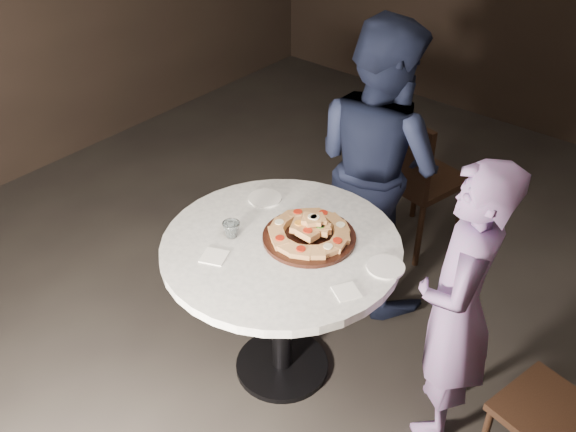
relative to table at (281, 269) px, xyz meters
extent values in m
plane|color=black|center=(0.10, 0.07, -0.70)|extent=(7.00, 7.00, 0.00)
cylinder|color=black|center=(0.00, 0.00, -0.68)|extent=(0.60, 0.60, 0.03)
cylinder|color=black|center=(0.00, 0.00, -0.27)|extent=(0.12, 0.12, 0.79)
cylinder|color=silver|center=(0.00, 0.00, 0.14)|extent=(1.35, 1.35, 0.05)
cylinder|color=black|center=(0.08, 0.11, 0.17)|extent=(0.59, 0.59, 0.02)
cube|color=#B57B46|center=(0.23, 0.13, 0.20)|extent=(0.09, 0.11, 0.04)
cylinder|color=#B01E0E|center=(0.23, 0.13, 0.22)|extent=(0.05, 0.05, 0.01)
cube|color=#B57B46|center=(0.21, 0.19, 0.20)|extent=(0.12, 0.12, 0.04)
cube|color=#B57B46|center=(0.17, 0.24, 0.20)|extent=(0.12, 0.12, 0.04)
cylinder|color=beige|center=(0.17, 0.24, 0.22)|extent=(0.06, 0.06, 0.01)
cube|color=#B57B46|center=(0.11, 0.26, 0.20)|extent=(0.11, 0.10, 0.04)
cube|color=#B57B46|center=(0.05, 0.26, 0.20)|extent=(0.10, 0.08, 0.04)
cylinder|color=#B01E0E|center=(0.05, 0.26, 0.22)|extent=(0.05, 0.05, 0.01)
cube|color=#B57B46|center=(-0.01, 0.24, 0.20)|extent=(0.12, 0.12, 0.04)
cube|color=#B57B46|center=(-0.05, 0.19, 0.20)|extent=(0.12, 0.12, 0.04)
cylinder|color=#B01E0E|center=(-0.05, 0.19, 0.22)|extent=(0.06, 0.06, 0.01)
cube|color=#B57B46|center=(-0.07, 0.13, 0.20)|extent=(0.07, 0.09, 0.04)
cube|color=#B57B46|center=(-0.07, 0.06, 0.20)|extent=(0.10, 0.11, 0.04)
cylinder|color=beige|center=(-0.07, 0.06, 0.22)|extent=(0.06, 0.06, 0.01)
cube|color=#B57B46|center=(-0.03, 0.01, 0.20)|extent=(0.12, 0.12, 0.04)
cube|color=#B57B46|center=(0.02, -0.03, 0.20)|extent=(0.12, 0.11, 0.04)
cylinder|color=#B01E0E|center=(0.02, -0.03, 0.22)|extent=(0.06, 0.06, 0.01)
cube|color=#B57B46|center=(0.08, -0.04, 0.20)|extent=(0.10, 0.08, 0.04)
cube|color=#B57B46|center=(0.14, -0.03, 0.20)|extent=(0.12, 0.11, 0.04)
cylinder|color=#B01E0E|center=(0.14, -0.03, 0.22)|extent=(0.06, 0.06, 0.01)
cube|color=#B57B46|center=(0.19, 0.01, 0.20)|extent=(0.12, 0.12, 0.04)
cube|color=#B57B46|center=(0.23, 0.06, 0.20)|extent=(0.10, 0.11, 0.04)
cylinder|color=beige|center=(0.23, 0.06, 0.22)|extent=(0.06, 0.06, 0.01)
cube|color=#B57B46|center=(0.12, 0.13, 0.23)|extent=(0.11, 0.12, 0.03)
cylinder|color=#2D6B1E|center=(0.12, 0.13, 0.25)|extent=(0.06, 0.06, 0.01)
cube|color=#B57B46|center=(0.06, 0.15, 0.23)|extent=(0.12, 0.11, 0.04)
cylinder|color=beige|center=(0.06, 0.15, 0.25)|extent=(0.06, 0.06, 0.01)
cube|color=#B57B46|center=(0.04, 0.09, 0.23)|extent=(0.10, 0.12, 0.04)
cylinder|color=orange|center=(0.04, 0.09, 0.25)|extent=(0.06, 0.06, 0.01)
cube|color=#B57B46|center=(0.10, 0.07, 0.23)|extent=(0.10, 0.08, 0.04)
cylinder|color=#B01E0E|center=(0.10, 0.07, 0.25)|extent=(0.05, 0.05, 0.01)
cube|color=#B57B46|center=(0.12, 0.13, 0.23)|extent=(0.11, 0.10, 0.04)
cylinder|color=#2D6B1E|center=(0.12, 0.13, 0.25)|extent=(0.06, 0.06, 0.01)
cube|color=#B57B46|center=(0.08, 0.13, 0.26)|extent=(0.12, 0.11, 0.04)
cylinder|color=beige|center=(0.08, 0.13, 0.28)|extent=(0.06, 0.06, 0.01)
cube|color=#B57B46|center=(0.09, 0.14, 0.26)|extent=(0.11, 0.12, 0.04)
cylinder|color=beige|center=(0.09, 0.14, 0.28)|extent=(0.06, 0.06, 0.01)
cylinder|color=white|center=(-0.31, 0.23, 0.17)|extent=(0.19, 0.19, 0.01)
cylinder|color=white|center=(0.48, 0.16, 0.16)|extent=(0.20, 0.20, 0.01)
imported|color=silver|center=(-0.22, -0.11, 0.20)|extent=(0.11, 0.11, 0.08)
cube|color=white|center=(-0.17, -0.28, 0.16)|extent=(0.15, 0.15, 0.01)
cube|color=white|center=(0.44, -0.08, 0.16)|extent=(0.14, 0.14, 0.01)
cube|color=black|center=(-0.05, 1.48, -0.20)|extent=(0.55, 0.55, 0.04)
cube|color=black|center=(-0.10, 1.25, 0.05)|extent=(0.46, 0.14, 0.50)
cylinder|color=black|center=(0.19, 1.63, -0.45)|extent=(0.05, 0.05, 0.50)
cylinder|color=black|center=(-0.20, 1.71, -0.45)|extent=(0.05, 0.05, 0.50)
cylinder|color=black|center=(0.10, 1.24, -0.45)|extent=(0.05, 0.05, 0.50)
cylinder|color=black|center=(-0.29, 1.32, -0.45)|extent=(0.05, 0.05, 0.50)
cube|color=black|center=(1.30, 0.26, -0.27)|extent=(0.47, 0.47, 0.04)
cylinder|color=black|center=(1.17, 0.46, -0.49)|extent=(0.04, 0.04, 0.43)
imported|color=#141A32|center=(-0.05, 0.90, 0.16)|extent=(0.98, 0.85, 1.72)
imported|color=slate|center=(0.80, 0.26, 0.04)|extent=(0.52, 0.63, 1.48)
camera|label=1|loc=(1.56, -1.82, 2.01)|focal=40.00mm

